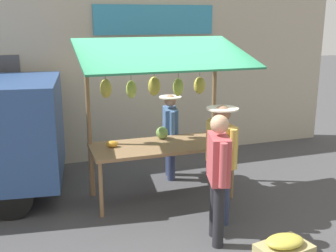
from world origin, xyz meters
name	(u,v)px	position (x,y,z in m)	size (l,w,h in m)	color
ground_plane	(162,196)	(0.00, 0.00, 0.00)	(40.00, 40.00, 0.00)	#424244
street_backdrop	(125,74)	(0.05, -2.20, 1.70)	(9.00, 0.30, 3.40)	#B2A893
market_stall	(160,102)	(0.01, -0.05, 1.55)	(2.50, 1.46, 2.50)	olive
vendor_with_sunhat	(170,130)	(-0.40, -0.75, 0.88)	(0.39, 0.65, 1.51)	navy
shopper_in_striped_shirt	(221,154)	(-0.53, 1.01, 0.99)	(0.43, 0.71, 1.67)	navy
shopper_in_grey_tee	(218,170)	(-0.24, 1.53, 0.97)	(0.35, 0.69, 1.67)	#232328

